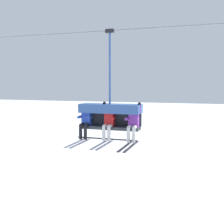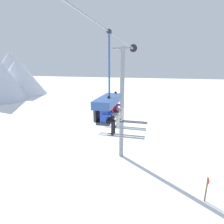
{
  "view_description": "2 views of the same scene",
  "coord_description": "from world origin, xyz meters",
  "px_view_note": "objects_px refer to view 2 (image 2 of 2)",
  "views": [
    {
      "loc": [
        4.98,
        -9.72,
        7.19
      ],
      "look_at": [
        2.05,
        -0.89,
        6.28
      ],
      "focal_mm": 45.0,
      "sensor_mm": 36.0,
      "label": 1
    },
    {
      "loc": [
        -4.68,
        -2.54,
        7.8
      ],
      "look_at": [
        2.0,
        -0.89,
        5.91
      ],
      "focal_mm": 28.0,
      "sensor_mm": 36.0,
      "label": 2
    }
  ],
  "objects_px": {
    "lift_tower_far": "(122,103)",
    "skier_red": "(113,111)",
    "skier_purple": "(117,106)",
    "skier_blue": "(107,118)",
    "trail_sign": "(207,188)",
    "chairlift_chair": "(108,104)"
  },
  "relations": [
    {
      "from": "chairlift_chair",
      "to": "skier_purple",
      "type": "height_order",
      "value": "chairlift_chair"
    },
    {
      "from": "chairlift_chair",
      "to": "trail_sign",
      "type": "relative_size",
      "value": 2.26
    },
    {
      "from": "chairlift_chair",
      "to": "skier_red",
      "type": "height_order",
      "value": "chairlift_chair"
    },
    {
      "from": "chairlift_chair",
      "to": "skier_purple",
      "type": "bearing_deg",
      "value": -14.26
    },
    {
      "from": "skier_red",
      "to": "chairlift_chair",
      "type": "bearing_deg",
      "value": 89.11
    },
    {
      "from": "skier_blue",
      "to": "skier_purple",
      "type": "height_order",
      "value": "skier_purple"
    },
    {
      "from": "chairlift_chair",
      "to": "skier_blue",
      "type": "xyz_separation_m",
      "value": [
        -0.84,
        -0.22,
        -0.32
      ]
    },
    {
      "from": "lift_tower_far",
      "to": "skier_purple",
      "type": "distance_m",
      "value": 6.35
    },
    {
      "from": "lift_tower_far",
      "to": "skier_purple",
      "type": "bearing_deg",
      "value": -171.47
    },
    {
      "from": "lift_tower_far",
      "to": "skier_red",
      "type": "height_order",
      "value": "lift_tower_far"
    },
    {
      "from": "skier_blue",
      "to": "skier_purple",
      "type": "xyz_separation_m",
      "value": [
        1.68,
        0.01,
        0.02
      ]
    },
    {
      "from": "skier_red",
      "to": "trail_sign",
      "type": "xyz_separation_m",
      "value": [
        2.98,
        -4.86,
        -5.06
      ]
    },
    {
      "from": "lift_tower_far",
      "to": "trail_sign",
      "type": "height_order",
      "value": "lift_tower_far"
    },
    {
      "from": "skier_blue",
      "to": "trail_sign",
      "type": "xyz_separation_m",
      "value": [
        3.81,
        -4.85,
        -5.04
      ]
    },
    {
      "from": "lift_tower_far",
      "to": "chairlift_chair",
      "type": "xyz_separation_m",
      "value": [
        -7.01,
        -0.71,
        1.49
      ]
    },
    {
      "from": "skier_purple",
      "to": "trail_sign",
      "type": "distance_m",
      "value": 7.34
    },
    {
      "from": "lift_tower_far",
      "to": "skier_red",
      "type": "bearing_deg",
      "value": -172.49
    },
    {
      "from": "skier_purple",
      "to": "lift_tower_far",
      "type": "bearing_deg",
      "value": 8.53
    },
    {
      "from": "lift_tower_far",
      "to": "chairlift_chair",
      "type": "distance_m",
      "value": 7.2
    },
    {
      "from": "lift_tower_far",
      "to": "skier_blue",
      "type": "height_order",
      "value": "lift_tower_far"
    },
    {
      "from": "skier_red",
      "to": "trail_sign",
      "type": "height_order",
      "value": "skier_red"
    },
    {
      "from": "skier_blue",
      "to": "trail_sign",
      "type": "bearing_deg",
      "value": -51.83
    }
  ]
}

